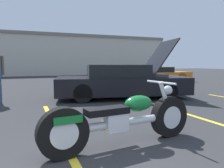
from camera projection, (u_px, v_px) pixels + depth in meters
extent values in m
cube|color=yellow|center=(61.00, 137.00, 3.86)|extent=(0.12, 5.91, 0.01)
cube|color=yellow|center=(203.00, 119.00, 5.10)|extent=(0.12, 5.91, 0.01)
cube|color=beige|center=(24.00, 54.00, 23.07)|extent=(32.00, 4.00, 4.40)
cube|color=slate|center=(24.00, 35.00, 22.87)|extent=(32.00, 4.20, 0.30)
cylinder|color=black|center=(169.00, 117.00, 3.87)|extent=(0.73, 0.24, 0.72)
cylinder|color=black|center=(63.00, 133.00, 2.95)|extent=(0.73, 0.24, 0.72)
cylinder|color=silver|center=(169.00, 117.00, 3.87)|extent=(0.41, 0.21, 0.39)
cylinder|color=silver|center=(63.00, 133.00, 2.95)|extent=(0.41, 0.21, 0.39)
cylinder|color=silver|center=(123.00, 123.00, 3.41)|extent=(1.63, 0.30, 0.12)
cube|color=silver|center=(115.00, 121.00, 3.34)|extent=(0.38, 0.28, 0.28)
ellipsoid|color=#146B2D|center=(138.00, 103.00, 3.52)|extent=(0.53, 0.33, 0.26)
cube|color=black|center=(107.00, 111.00, 3.25)|extent=(0.69, 0.33, 0.10)
cube|color=#146B2D|center=(66.00, 119.00, 2.96)|extent=(0.42, 0.26, 0.10)
cylinder|color=silver|center=(165.00, 99.00, 3.79)|extent=(0.31, 0.10, 0.63)
cylinder|color=silver|center=(161.00, 82.00, 3.71)|extent=(0.11, 0.70, 0.04)
sphere|color=silver|center=(168.00, 90.00, 3.80)|extent=(0.16, 0.16, 0.16)
cylinder|color=silver|center=(95.00, 129.00, 3.30)|extent=(1.25, 0.23, 0.09)
cube|color=black|center=(122.00, 85.00, 8.15)|extent=(5.08, 2.88, 0.62)
cube|color=black|center=(117.00, 71.00, 8.06)|extent=(2.47, 2.11, 0.45)
cylinder|color=black|center=(169.00, 92.00, 7.60)|extent=(0.66, 0.35, 0.63)
cylinder|color=black|center=(152.00, 87.00, 9.21)|extent=(0.66, 0.35, 0.63)
cylinder|color=black|center=(83.00, 93.00, 7.12)|extent=(0.66, 0.35, 0.63)
cylinder|color=black|center=(82.00, 88.00, 8.73)|extent=(0.66, 0.35, 0.63)
cube|color=black|center=(157.00, 58.00, 8.27)|extent=(1.35, 1.89, 1.39)
cube|color=#4C4C51|center=(156.00, 78.00, 8.33)|extent=(0.81, 1.13, 0.28)
cube|color=orange|center=(156.00, 76.00, 15.05)|extent=(4.76, 1.93, 0.51)
cube|color=black|center=(154.00, 69.00, 14.94)|extent=(2.15, 1.70, 0.35)
cylinder|color=black|center=(181.00, 77.00, 14.89)|extent=(0.68, 0.23, 0.67)
cylinder|color=black|center=(166.00, 76.00, 16.39)|extent=(0.68, 0.23, 0.67)
cylinder|color=black|center=(144.00, 78.00, 13.74)|extent=(0.68, 0.23, 0.67)
cylinder|color=black|center=(132.00, 77.00, 15.24)|extent=(0.68, 0.23, 0.67)
cylinder|color=#38476B|center=(0.00, 91.00, 6.98)|extent=(0.12, 0.12, 0.85)
cylinder|color=brown|center=(3.00, 66.00, 6.95)|extent=(0.08, 0.08, 0.61)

